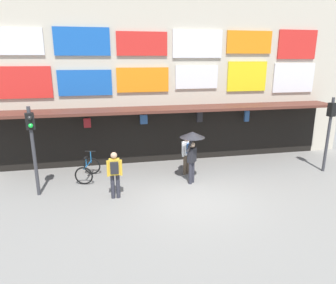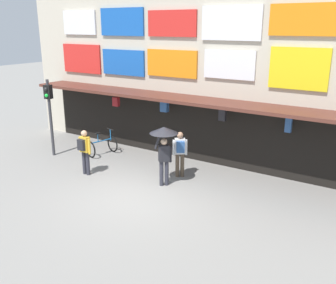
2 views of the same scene
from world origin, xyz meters
name	(u,v)px [view 2 (image 2 of 2)]	position (x,y,z in m)	size (l,w,h in m)	color
ground_plane	(138,195)	(0.00, 0.00, 0.00)	(80.00, 80.00, 0.00)	gray
shopfront	(207,60)	(0.00, 4.57, 3.96)	(18.00, 2.60, 8.00)	beige
traffic_light_near	(49,105)	(-5.41, 1.23, 2.14)	(0.33, 0.35, 3.20)	#38383D
bicycle_parked	(102,146)	(-3.73, 2.39, 0.39)	(0.98, 1.30, 1.05)	black
pedestrian_with_umbrella	(164,140)	(0.26, 1.14, 1.64)	(0.96, 0.96, 2.08)	#2D2D38
pedestrian_in_green	(85,149)	(-2.71, 0.40, 0.98)	(0.53, 0.36, 1.68)	#2D2D38
pedestrian_in_white	(180,151)	(0.31, 2.09, 0.98)	(0.48, 0.47, 1.68)	brown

